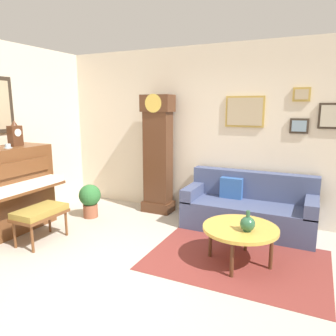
{
  "coord_description": "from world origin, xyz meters",
  "views": [
    {
      "loc": [
        1.81,
        -2.68,
        1.85
      ],
      "look_at": [
        -0.01,
        1.16,
        1.0
      ],
      "focal_mm": 33.77,
      "sensor_mm": 36.0,
      "label": 1
    }
  ],
  "objects_px": {
    "mantel_clock": "(15,134)",
    "couch": "(248,208)",
    "green_jug": "(248,224)",
    "coffee_table": "(240,229)",
    "grandfather_clock": "(158,157)",
    "potted_plant": "(90,198)",
    "piano": "(2,191)",
    "piano_bench": "(40,213)",
    "teacup": "(8,146)"
  },
  "relations": [
    {
      "from": "piano_bench",
      "to": "teacup",
      "type": "distance_m",
      "value": 1.07
    },
    {
      "from": "mantel_clock",
      "to": "green_jug",
      "type": "height_order",
      "value": "mantel_clock"
    },
    {
      "from": "green_jug",
      "to": "potted_plant",
      "type": "bearing_deg",
      "value": 167.7
    },
    {
      "from": "piano_bench",
      "to": "grandfather_clock",
      "type": "bearing_deg",
      "value": 64.61
    },
    {
      "from": "mantel_clock",
      "to": "piano_bench",
      "type": "bearing_deg",
      "value": -22.51
    },
    {
      "from": "coffee_table",
      "to": "green_jug",
      "type": "bearing_deg",
      "value": -43.92
    },
    {
      "from": "grandfather_clock",
      "to": "potted_plant",
      "type": "distance_m",
      "value": 1.33
    },
    {
      "from": "mantel_clock",
      "to": "potted_plant",
      "type": "distance_m",
      "value": 1.51
    },
    {
      "from": "mantel_clock",
      "to": "potted_plant",
      "type": "relative_size",
      "value": 0.68
    },
    {
      "from": "mantel_clock",
      "to": "green_jug",
      "type": "xyz_separation_m",
      "value": [
        3.41,
        0.18,
        -0.89
      ]
    },
    {
      "from": "mantel_clock",
      "to": "teacup",
      "type": "xyz_separation_m",
      "value": [
        0.09,
        -0.21,
        -0.15
      ]
    },
    {
      "from": "piano",
      "to": "grandfather_clock",
      "type": "distance_m",
      "value": 2.45
    },
    {
      "from": "grandfather_clock",
      "to": "mantel_clock",
      "type": "height_order",
      "value": "grandfather_clock"
    },
    {
      "from": "grandfather_clock",
      "to": "piano",
      "type": "bearing_deg",
      "value": -130.8
    },
    {
      "from": "grandfather_clock",
      "to": "coffee_table",
      "type": "distance_m",
      "value": 2.21
    },
    {
      "from": "teacup",
      "to": "green_jug",
      "type": "relative_size",
      "value": 0.48
    },
    {
      "from": "grandfather_clock",
      "to": "coffee_table",
      "type": "height_order",
      "value": "grandfather_clock"
    },
    {
      "from": "mantel_clock",
      "to": "teacup",
      "type": "relative_size",
      "value": 3.28
    },
    {
      "from": "grandfather_clock",
      "to": "teacup",
      "type": "distance_m",
      "value": 2.31
    },
    {
      "from": "piano_bench",
      "to": "coffee_table",
      "type": "relative_size",
      "value": 0.8
    },
    {
      "from": "piano_bench",
      "to": "couch",
      "type": "xyz_separation_m",
      "value": [
        2.47,
        1.7,
        -0.09
      ]
    },
    {
      "from": "coffee_table",
      "to": "potted_plant",
      "type": "relative_size",
      "value": 1.57
    },
    {
      "from": "mantel_clock",
      "to": "couch",
      "type": "bearing_deg",
      "value": 23.84
    },
    {
      "from": "potted_plant",
      "to": "mantel_clock",
      "type": "bearing_deg",
      "value": -132.03
    },
    {
      "from": "piano",
      "to": "green_jug",
      "type": "distance_m",
      "value": 3.44
    },
    {
      "from": "mantel_clock",
      "to": "green_jug",
      "type": "relative_size",
      "value": 1.58
    },
    {
      "from": "piano",
      "to": "couch",
      "type": "bearing_deg",
      "value": 28.27
    },
    {
      "from": "coffee_table",
      "to": "teacup",
      "type": "height_order",
      "value": "teacup"
    },
    {
      "from": "teacup",
      "to": "green_jug",
      "type": "distance_m",
      "value": 3.42
    },
    {
      "from": "mantel_clock",
      "to": "potted_plant",
      "type": "xyz_separation_m",
      "value": [
        0.69,
        0.77,
        -1.1
      ]
    },
    {
      "from": "piano_bench",
      "to": "coffee_table",
      "type": "bearing_deg",
      "value": 12.3
    },
    {
      "from": "couch",
      "to": "potted_plant",
      "type": "height_order",
      "value": "couch"
    },
    {
      "from": "grandfather_clock",
      "to": "potted_plant",
      "type": "bearing_deg",
      "value": -139.46
    },
    {
      "from": "piano",
      "to": "coffee_table",
      "type": "xyz_separation_m",
      "value": [
        3.31,
        0.58,
        -0.21
      ]
    },
    {
      "from": "piano",
      "to": "mantel_clock",
      "type": "height_order",
      "value": "mantel_clock"
    },
    {
      "from": "piano",
      "to": "potted_plant",
      "type": "bearing_deg",
      "value": 57.09
    },
    {
      "from": "piano",
      "to": "teacup",
      "type": "distance_m",
      "value": 0.66
    },
    {
      "from": "grandfather_clock",
      "to": "potted_plant",
      "type": "xyz_separation_m",
      "value": [
        -0.89,
        -0.76,
        -0.64
      ]
    },
    {
      "from": "grandfather_clock",
      "to": "green_jug",
      "type": "relative_size",
      "value": 8.46
    },
    {
      "from": "couch",
      "to": "teacup",
      "type": "xyz_separation_m",
      "value": [
        -3.09,
        -1.62,
        0.96
      ]
    },
    {
      "from": "grandfather_clock",
      "to": "couch",
      "type": "xyz_separation_m",
      "value": [
        1.6,
        -0.12,
        -0.65
      ]
    },
    {
      "from": "piano",
      "to": "potted_plant",
      "type": "distance_m",
      "value": 1.32
    },
    {
      "from": "teacup",
      "to": "green_jug",
      "type": "xyz_separation_m",
      "value": [
        3.31,
        0.39,
        -0.74
      ]
    },
    {
      "from": "piano",
      "to": "green_jug",
      "type": "xyz_separation_m",
      "value": [
        3.41,
        0.48,
        -0.09
      ]
    },
    {
      "from": "couch",
      "to": "mantel_clock",
      "type": "relative_size",
      "value": 5.0
    },
    {
      "from": "green_jug",
      "to": "coffee_table",
      "type": "bearing_deg",
      "value": 136.08
    },
    {
      "from": "coffee_table",
      "to": "piano_bench",
      "type": "bearing_deg",
      "value": -167.7
    },
    {
      "from": "piano",
      "to": "green_jug",
      "type": "bearing_deg",
      "value": 8.06
    },
    {
      "from": "grandfather_clock",
      "to": "coffee_table",
      "type": "bearing_deg",
      "value": -36.05
    },
    {
      "from": "piano_bench",
      "to": "mantel_clock",
      "type": "relative_size",
      "value": 1.84
    }
  ]
}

